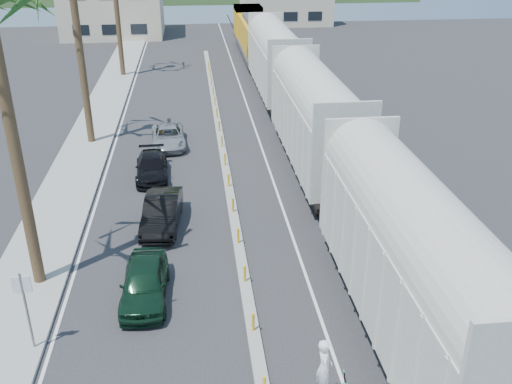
% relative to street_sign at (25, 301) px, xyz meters
% --- Properties ---
extents(ground, '(140.00, 140.00, 0.00)m').
position_rel_street_sign_xyz_m(ground, '(7.30, -2.00, -1.97)').
color(ground, '#28282B').
rests_on(ground, ground).
extents(sidewalk, '(3.00, 90.00, 0.15)m').
position_rel_street_sign_xyz_m(sidewalk, '(-1.20, 23.00, -1.90)').
color(sidewalk, gray).
rests_on(sidewalk, ground).
extents(rails, '(1.56, 100.00, 0.06)m').
position_rel_street_sign_xyz_m(rails, '(12.30, 26.00, -1.94)').
color(rails, black).
rests_on(rails, ground).
extents(median, '(0.45, 60.00, 0.85)m').
position_rel_street_sign_xyz_m(median, '(7.30, 17.96, -1.88)').
color(median, gray).
rests_on(median, ground).
extents(lane_markings, '(9.42, 90.00, 0.01)m').
position_rel_street_sign_xyz_m(lane_markings, '(5.15, 23.00, -1.97)').
color(lane_markings, silver).
rests_on(lane_markings, ground).
extents(freight_train, '(3.00, 60.94, 5.85)m').
position_rel_street_sign_xyz_m(freight_train, '(12.30, 19.84, 0.93)').
color(freight_train, '#B7B5A8').
rests_on(freight_train, ground).
extents(street_sign, '(0.60, 0.08, 3.00)m').
position_rel_street_sign_xyz_m(street_sign, '(0.00, 0.00, 0.00)').
color(street_sign, slate).
rests_on(street_sign, ground).
extents(car_lead, '(1.86, 4.26, 1.43)m').
position_rel_street_sign_xyz_m(car_lead, '(3.49, 2.54, -1.26)').
color(car_lead, black).
rests_on(car_lead, ground).
extents(car_second, '(2.32, 4.69, 1.46)m').
position_rel_street_sign_xyz_m(car_second, '(3.94, 8.22, -1.24)').
color(car_second, black).
rests_on(car_second, ground).
extents(car_third, '(2.07, 4.38, 1.23)m').
position_rel_street_sign_xyz_m(car_third, '(3.17, 14.01, -1.36)').
color(car_third, black).
rests_on(car_third, ground).
extents(car_rear, '(2.58, 4.67, 1.23)m').
position_rel_street_sign_xyz_m(car_rear, '(3.96, 18.95, -1.36)').
color(car_rear, '#A6A8AB').
rests_on(car_rear, ground).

